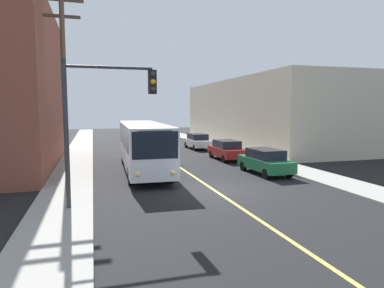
% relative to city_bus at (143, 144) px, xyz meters
% --- Properties ---
extents(ground_plane, '(120.00, 120.00, 0.00)m').
position_rel_city_bus_xyz_m(ground_plane, '(2.71, -6.44, -1.82)').
color(ground_plane, black).
extents(sidewalk_left, '(2.50, 90.00, 0.15)m').
position_rel_city_bus_xyz_m(sidewalk_left, '(-4.54, 3.56, -1.74)').
color(sidewalk_left, gray).
rests_on(sidewalk_left, ground).
extents(sidewalk_right, '(2.50, 90.00, 0.15)m').
position_rel_city_bus_xyz_m(sidewalk_right, '(9.96, 3.56, -1.74)').
color(sidewalk_right, gray).
rests_on(sidewalk_right, ground).
extents(lane_stripe_center, '(0.16, 60.00, 0.01)m').
position_rel_city_bus_xyz_m(lane_stripe_center, '(2.71, 8.56, -1.81)').
color(lane_stripe_center, '#D8CC4C').
rests_on(lane_stripe_center, ground).
extents(building_right_warehouse, '(12.00, 27.88, 7.47)m').
position_rel_city_bus_xyz_m(building_right_warehouse, '(17.21, 13.79, 1.91)').
color(building_right_warehouse, beige).
rests_on(building_right_warehouse, ground).
extents(city_bus, '(2.97, 12.22, 3.20)m').
position_rel_city_bus_xyz_m(city_bus, '(0.00, 0.00, 0.00)').
color(city_bus, silver).
rests_on(city_bus, ground).
extents(parked_car_green, '(1.94, 4.46, 1.62)m').
position_rel_city_bus_xyz_m(parked_car_green, '(7.39, -3.37, -0.98)').
color(parked_car_green, '#196038').
rests_on(parked_car_green, ground).
extents(parked_car_red, '(1.82, 4.40, 1.62)m').
position_rel_city_bus_xyz_m(parked_car_red, '(7.35, 3.10, -0.98)').
color(parked_car_red, maroon).
rests_on(parked_car_red, ground).
extents(parked_car_white, '(1.90, 4.44, 1.62)m').
position_rel_city_bus_xyz_m(parked_car_white, '(7.32, 11.17, -0.98)').
color(parked_car_white, silver).
rests_on(parked_car_white, ground).
extents(utility_pole_near, '(2.40, 0.28, 10.70)m').
position_rel_city_bus_xyz_m(utility_pole_near, '(-4.71, -1.94, 4.19)').
color(utility_pole_near, brown).
rests_on(utility_pole_near, sidewalk_left).
extents(traffic_signal_left_corner, '(3.75, 0.48, 6.00)m').
position_rel_city_bus_xyz_m(traffic_signal_left_corner, '(-2.70, -8.42, 2.49)').
color(traffic_signal_left_corner, '#2D2D33').
rests_on(traffic_signal_left_corner, sidewalk_left).
extents(fire_hydrant, '(0.44, 0.26, 0.84)m').
position_rel_city_bus_xyz_m(fire_hydrant, '(9.56, 0.15, -1.23)').
color(fire_hydrant, red).
rests_on(fire_hydrant, sidewalk_right).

